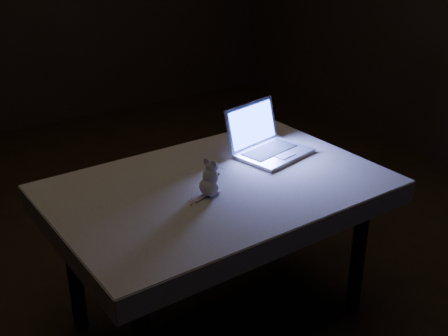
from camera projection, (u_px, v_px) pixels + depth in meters
floor at (181, 266)px, 2.88m from camera, size 5.00×5.00×0.00m
table at (219, 254)px, 2.39m from camera, size 1.26×0.83×0.66m
tablecloth at (220, 188)px, 2.32m from camera, size 1.50×1.18×0.09m
laptop at (275, 133)px, 2.47m from camera, size 0.37×0.34×0.21m
plush_mouse at (209, 178)px, 2.13m from camera, size 0.13×0.13×0.14m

